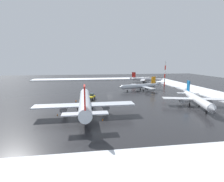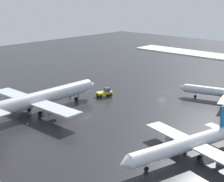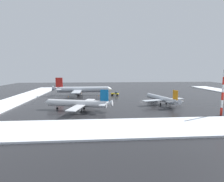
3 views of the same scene
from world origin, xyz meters
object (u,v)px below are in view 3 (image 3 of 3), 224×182
Objects in this scene: airplane_parked_starboard at (162,99)px; ground_crew_beside_wing at (105,93)px; pushback_tug at (115,93)px; ground_crew_near_tug at (102,93)px; antenna_mast at (223,92)px; traffic_cone_mid_line at (82,93)px; airplane_foreground_jet at (78,103)px; traffic_cone_near_nose at (99,96)px; airplane_distant_tail at (82,89)px; traffic_cone_wingtip_side at (68,96)px.

airplane_parked_starboard is 41.02m from ground_crew_beside_wing.
ground_crew_near_tug is (-7.90, 6.30, -0.31)m from pushback_tug.
antenna_mast is 29.34× the size of traffic_cone_mid_line.
ground_crew_near_tug is (10.21, 43.87, -1.80)m from airplane_foreground_jet.
airplane_foreground_jet is 50.62× the size of traffic_cone_near_nose.
airplane_distant_tail reaches higher than traffic_cone_near_nose.
ground_crew_beside_wing is at bearing 17.65° from traffic_cone_wingtip_side.
airplane_distant_tail is 21.54× the size of ground_crew_near_tug.
antenna_mast is 29.34× the size of traffic_cone_near_nose.
airplane_foreground_jet is 50.62× the size of traffic_cone_mid_line.
airplane_distant_tail is 21.54× the size of ground_crew_beside_wing.
airplane_parked_starboard is 25.79m from antenna_mast.
airplane_distant_tail is 66.97× the size of traffic_cone_near_nose.
pushback_tug reaches higher than traffic_cone_mid_line.
airplane_distant_tail reaches higher than traffic_cone_wingtip_side.
pushback_tug is 24.29m from traffic_cone_mid_line.
ground_crew_near_tug and ground_crew_beside_wing have the same top height.
airplane_foreground_jet reaches higher than traffic_cone_wingtip_side.
pushback_tug is at bearing -8.15° from airplane_distant_tail.
ground_crew_beside_wing is (-24.90, 32.57, -1.49)m from airplane_parked_starboard.
traffic_cone_mid_line is (-40.36, 38.91, -2.19)m from airplane_parked_starboard.
traffic_cone_mid_line is 14.85m from traffic_cone_wingtip_side.
ground_crew_near_tug is 21.83m from traffic_cone_wingtip_side.
airplane_distant_tail is 1.49× the size of airplane_parked_starboard.
airplane_foreground_jet is at bearing -87.18° from airplane_distant_tail.
ground_crew_beside_wing is at bearing 125.74° from antenna_mast.
antenna_mast reaches higher than ground_crew_near_tug.
traffic_cone_mid_line is (-15.46, 6.35, -0.70)m from ground_crew_beside_wing.
traffic_cone_mid_line is at bearing 63.94° from traffic_cone_wingtip_side.
pushback_tug is 9.23× the size of traffic_cone_mid_line.
pushback_tug is (-18.84, 27.68, -1.18)m from airplane_parked_starboard.
airplane_parked_starboard is 56.10m from traffic_cone_mid_line.
ground_crew_near_tug is at bearing 161.87° from pushback_tug.
antenna_mast is at bearing -35.85° from pushback_tug.
ground_crew_beside_wing is at bearing -55.71° from ground_crew_near_tug.
airplane_parked_starboard is 1.53× the size of antenna_mast.
ground_crew_near_tug is 1.00× the size of ground_crew_beside_wing.
airplane_distant_tail is at bearing 36.95° from airplane_parked_starboard.
airplane_foreground_jet is 36.91m from traffic_cone_wingtip_side.
traffic_cone_wingtip_side is (-9.93, 35.47, -2.50)m from airplane_foreground_jet.
antenna_mast is (13.72, -21.10, 5.61)m from airplane_parked_starboard.
ground_crew_near_tug is 3.11× the size of traffic_cone_wingtip_side.
pushback_tug is 59.05m from antenna_mast.
traffic_cone_mid_line is at bearing -70.95° from airplane_foreground_jet.
traffic_cone_near_nose is (10.36, -3.70, -3.35)m from airplane_distant_tail.
pushback_tug is (20.47, -2.74, -2.34)m from airplane_distant_tail.
pushback_tug is 7.79m from ground_crew_beside_wing.
airplane_parked_starboard is 4.87× the size of pushback_tug.
traffic_cone_near_nose is (-28.94, 26.72, -2.19)m from airplane_parked_starboard.
airplane_distant_tail is at bearing -71.60° from airplane_foreground_jet.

